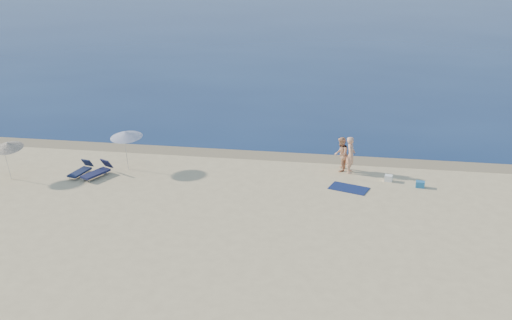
{
  "coord_description": "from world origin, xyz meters",
  "views": [
    {
      "loc": [
        4.07,
        -13.63,
        12.55
      ],
      "look_at": [
        -0.54,
        16.0,
        1.0
      ],
      "focal_mm": 45.0,
      "sensor_mm": 36.0,
      "label": 1
    }
  ],
  "objects_px": {
    "umbrella_near": "(126,134)",
    "person_left": "(351,155)",
    "person_right": "(341,154)",
    "blue_cooler": "(420,184)"
  },
  "relations": [
    {
      "from": "person_left",
      "to": "umbrella_near",
      "type": "bearing_deg",
      "value": 100.46
    },
    {
      "from": "person_right",
      "to": "blue_cooler",
      "type": "bearing_deg",
      "value": 73.66
    },
    {
      "from": "person_right",
      "to": "umbrella_near",
      "type": "bearing_deg",
      "value": -76.68
    },
    {
      "from": "blue_cooler",
      "to": "person_left",
      "type": "bearing_deg",
      "value": 163.07
    },
    {
      "from": "person_left",
      "to": "person_right",
      "type": "height_order",
      "value": "person_left"
    },
    {
      "from": "umbrella_near",
      "to": "person_left",
      "type": "bearing_deg",
      "value": 26.36
    },
    {
      "from": "person_right",
      "to": "blue_cooler",
      "type": "relative_size",
      "value": 4.23
    },
    {
      "from": "person_left",
      "to": "umbrella_near",
      "type": "relative_size",
      "value": 0.89
    },
    {
      "from": "person_left",
      "to": "umbrella_near",
      "type": "height_order",
      "value": "umbrella_near"
    },
    {
      "from": "person_right",
      "to": "umbrella_near",
      "type": "height_order",
      "value": "umbrella_near"
    }
  ]
}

